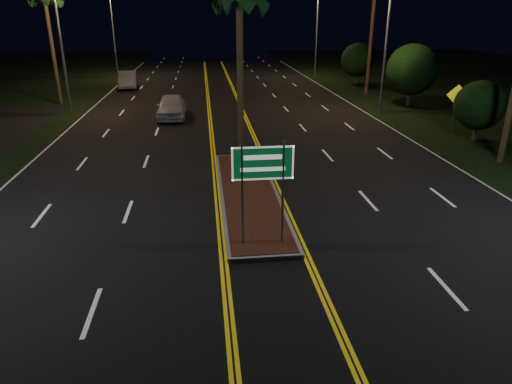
{
  "coord_description": "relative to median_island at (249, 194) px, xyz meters",
  "views": [
    {
      "loc": [
        -1.62,
        -9.53,
        6.71
      ],
      "look_at": [
        -0.22,
        2.59,
        1.9
      ],
      "focal_mm": 32.0,
      "sensor_mm": 36.0,
      "label": 1
    }
  ],
  "objects": [
    {
      "name": "ground",
      "position": [
        0.0,
        -7.0,
        -0.08
      ],
      "size": [
        120.0,
        120.0,
        0.0
      ],
      "primitive_type": "plane",
      "color": "black",
      "rests_on": "ground"
    },
    {
      "name": "median_island",
      "position": [
        0.0,
        0.0,
        0.0
      ],
      "size": [
        2.25,
        10.25,
        0.17
      ],
      "color": "gray",
      "rests_on": "ground"
    },
    {
      "name": "highway_sign",
      "position": [
        0.0,
        -4.2,
        2.32
      ],
      "size": [
        1.8,
        0.08,
        3.2
      ],
      "color": "gray",
      "rests_on": "ground"
    },
    {
      "name": "streetlight_left_mid",
      "position": [
        -10.61,
        17.0,
        5.57
      ],
      "size": [
        1.91,
        0.44,
        9.0
      ],
      "color": "gray",
      "rests_on": "ground"
    },
    {
      "name": "streetlight_left_far",
      "position": [
        -10.61,
        37.0,
        5.57
      ],
      "size": [
        1.91,
        0.44,
        9.0
      ],
      "color": "gray",
      "rests_on": "ground"
    },
    {
      "name": "streetlight_right_mid",
      "position": [
        10.61,
        15.0,
        5.57
      ],
      "size": [
        1.91,
        0.44,
        9.0
      ],
      "color": "gray",
      "rests_on": "ground"
    },
    {
      "name": "streetlight_right_far",
      "position": [
        10.61,
        35.0,
        5.57
      ],
      "size": [
        1.91,
        0.44,
        9.0
      ],
      "color": "gray",
      "rests_on": "ground"
    },
    {
      "name": "shrub_near",
      "position": [
        13.5,
        7.0,
        1.86
      ],
      "size": [
        2.7,
        2.7,
        3.3
      ],
      "color": "#382819",
      "rests_on": "ground"
    },
    {
      "name": "shrub_mid",
      "position": [
        14.0,
        17.0,
        2.64
      ],
      "size": [
        3.78,
        3.78,
        4.62
      ],
      "color": "#382819",
      "rests_on": "ground"
    },
    {
      "name": "shrub_far",
      "position": [
        13.8,
        29.0,
        2.25
      ],
      "size": [
        3.24,
        3.24,
        3.96
      ],
      "color": "#382819",
      "rests_on": "ground"
    },
    {
      "name": "car_near",
      "position": [
        -3.81,
        14.84,
        0.82
      ],
      "size": [
        2.39,
        5.47,
        1.82
      ],
      "primitive_type": "imported",
      "rotation": [
        0.0,
        0.0,
        0.01
      ],
      "color": "silver",
      "rests_on": "ground"
    },
    {
      "name": "car_far",
      "position": [
        -8.71,
        28.93,
        0.8
      ],
      "size": [
        2.81,
        5.51,
        1.77
      ],
      "primitive_type": "imported",
      "rotation": [
        0.0,
        0.0,
        0.1
      ],
      "color": "#A9ACB3",
      "rests_on": "ground"
    },
    {
      "name": "warning_sign",
      "position": [
        13.0,
        8.52,
        1.82
      ],
      "size": [
        1.14,
        0.46,
        2.88
      ],
      "rotation": [
        0.0,
        0.0,
        -0.37
      ],
      "color": "gray",
      "rests_on": "ground"
    }
  ]
}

